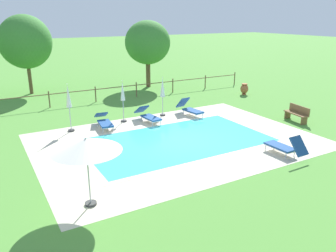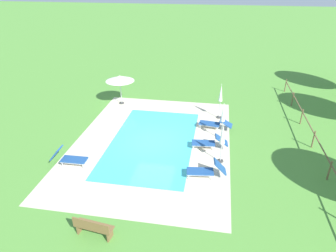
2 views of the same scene
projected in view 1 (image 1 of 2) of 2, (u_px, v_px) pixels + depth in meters
The scene contains 17 objects.
ground_plane at pixel (177, 141), 15.74m from camera, with size 160.00×160.00×0.00m, color #518E38.
pool_deck_paving at pixel (177, 140), 15.74m from camera, with size 12.64×8.96×0.01m, color beige.
swimming_pool_water at pixel (177, 140), 15.74m from camera, with size 8.44×4.76×0.01m, color #42CCD6.
pool_coping_rim at pixel (177, 140), 15.74m from camera, with size 8.92×5.24×0.01m.
sun_lounger_north_near_steps at pixel (104, 121), 17.46m from camera, with size 0.86×2.13×0.72m.
sun_lounger_north_mid at pixel (285, 147), 13.94m from camera, with size 0.64×1.88×0.98m.
sun_lounger_north_far at pixel (190, 109), 19.69m from camera, with size 0.83×1.96×0.95m.
sun_lounger_north_end at pixel (148, 115), 18.41m from camera, with size 0.77×2.06×0.82m.
patio_umbrella_open_foreground at pixel (86, 145), 9.79m from camera, with size 2.09×2.09×2.21m.
patio_umbrella_closed_row_west at pixel (68, 100), 16.52m from camera, with size 0.32×0.32×2.43m.
patio_umbrella_closed_row_mid_west at pixel (163, 90), 19.23m from camera, with size 0.32×0.32×2.25m.
patio_umbrella_closed_row_centre at pixel (123, 95), 18.08m from camera, with size 0.32×0.32×2.30m.
wooden_bench_lawn_side at pixel (297, 113), 18.49m from camera, with size 0.64×1.55×0.87m.
terracotta_urn_near_fence at pixel (244, 89), 24.79m from camera, with size 0.57×0.57×0.81m.
perimeter_fence at pixel (116, 90), 23.31m from camera, with size 21.15×0.08×1.05m.
tree_far_west at pixel (148, 43), 26.63m from camera, with size 3.58×3.58×5.23m.
tree_centre at pixel (25, 42), 24.09m from camera, with size 3.70×3.70×5.67m.
Camera 1 is at (-7.65, -12.62, 5.54)m, focal length 36.11 mm.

